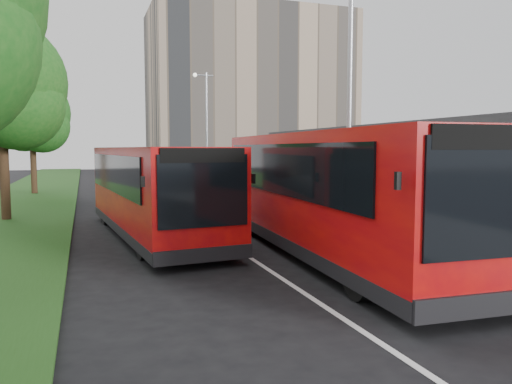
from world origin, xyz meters
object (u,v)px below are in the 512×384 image
bus_main (333,194)px  bus_second (153,191)px  car_far (117,169)px  lamp_post_near (347,91)px  car_near (154,171)px  tree_mid (1,91)px  bollard (233,182)px  lamp_post_far (205,122)px  litter_bin (296,192)px  tree_far (32,118)px

bus_main → bus_second: size_ratio=1.11×
bus_main → car_far: bus_main is taller
lamp_post_near → car_near: (-1.72, 34.60, -4.05)m
tree_mid → bus_second: 8.17m
bus_main → car_near: size_ratio=2.97×
bus_main → bus_second: 6.15m
tree_mid → bus_main: bearing=-47.4°
car_far → bollard: bearing=-101.2°
lamp_post_far → litter_bin: bearing=-80.3°
car_far → tree_far: bearing=-128.6°
tree_mid → bollard: tree_mid is taller
bus_main → bus_second: bus_main is taller
lamp_post_near → bollard: (0.83, 15.96, -4.02)m
car_far → bus_main: bearing=-109.7°
tree_far → bollard: 12.99m
tree_far → bus_second: (5.06, -17.32, -3.23)m
tree_mid → car_near: size_ratio=2.01×
lamp_post_near → bollard: lamp_post_near is taller
lamp_post_near → car_near: 34.88m
tree_mid → lamp_post_near: 13.18m
litter_bin → car_near: 26.29m
lamp_post_far → litter_bin: (1.96, -11.43, -4.06)m
tree_mid → lamp_post_near: (11.13, -7.05, -0.36)m
litter_bin → bollard: bollard is taller
car_far → bus_second: bearing=-115.1°
lamp_post_near → bus_second: bearing=164.1°
lamp_post_far → tree_far: bearing=-175.1°
bus_main → car_far: bearing=96.2°
lamp_post_near → car_far: bearing=96.4°
bus_main → car_far: 45.22m
bus_second → car_near: 33.17m
litter_bin → car_near: bearing=98.1°
bus_main → bollard: bearing=84.2°
bus_main → bollard: bus_main is taller
lamp_post_far → bollard: bearing=-78.3°
bus_second → bus_main: bearing=-54.0°
car_near → bus_main: bearing=-85.1°
lamp_post_far → litter_bin: 12.29m
lamp_post_near → lamp_post_far: size_ratio=1.00×
lamp_post_far → car_near: 15.25m
tree_mid → car_near: 29.44m
lamp_post_near → litter_bin: lamp_post_near is taller
car_far → car_near: bearing=-91.6°
bus_main → tree_mid: bearing=135.3°
tree_mid → car_far: (6.38, 35.20, -4.52)m
bollard → bus_second: bearing=-115.9°
bollard → car_far: bollard is taller
tree_mid → car_near: bearing=71.2°
lamp_post_far → car_far: lamp_post_far is taller
tree_mid → bus_second: bearing=-46.5°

